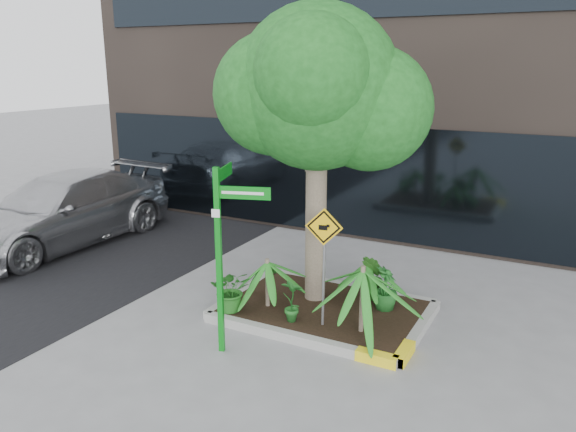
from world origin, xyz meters
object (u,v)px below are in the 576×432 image
at_px(cattle_sign, 324,247).
at_px(tree, 318,87).
at_px(street_sign_post, 223,240).
at_px(parked_car, 62,210).

bearing_deg(cattle_sign, tree, 109.43).
distance_m(tree, street_sign_post, 2.89).
bearing_deg(tree, street_sign_post, -103.79).
xyz_separation_m(street_sign_post, cattle_sign, (1.04, 1.11, -0.27)).
height_order(tree, cattle_sign, tree).
bearing_deg(tree, parked_car, 176.33).
height_order(street_sign_post, cattle_sign, street_sign_post).
height_order(tree, street_sign_post, tree).
relative_size(tree, parked_car, 0.92).
distance_m(tree, parked_car, 7.23).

